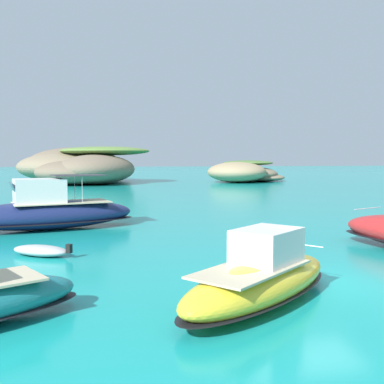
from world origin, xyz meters
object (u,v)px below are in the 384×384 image
(islet_large, at_px, (80,167))
(islet_small, at_px, (245,173))
(motorboat_yellow, at_px, (261,279))
(motorboat_navy, at_px, (48,212))
(dinghy_tender, at_px, (41,250))

(islet_large, bearing_deg, islet_small, -8.10)
(islet_small, bearing_deg, motorboat_yellow, -108.19)
(islet_small, distance_m, motorboat_navy, 54.74)
(motorboat_yellow, height_order, dinghy_tender, motorboat_yellow)
(islet_large, bearing_deg, dinghy_tender, -89.71)
(islet_large, xyz_separation_m, dinghy_tender, (0.30, -58.47, -2.31))
(motorboat_yellow, relative_size, motorboat_navy, 0.65)
(motorboat_yellow, bearing_deg, dinghy_tender, 131.27)
(islet_large, distance_m, motorboat_navy, 51.19)
(islet_small, relative_size, motorboat_navy, 1.59)
(islet_large, relative_size, islet_small, 1.85)
(motorboat_yellow, distance_m, dinghy_tender, 10.26)
(islet_large, height_order, motorboat_yellow, islet_large)
(islet_small, distance_m, dinghy_tender, 60.98)
(dinghy_tender, bearing_deg, motorboat_navy, 93.19)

